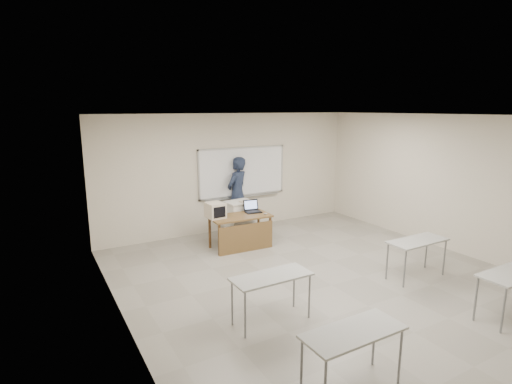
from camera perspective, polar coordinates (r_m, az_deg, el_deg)
floor at (r=7.50m, az=10.77°, el=-12.99°), size 7.00×8.00×0.01m
whiteboard at (r=10.41m, az=-1.94°, el=2.81°), size 2.48×0.10×1.31m
student_desks at (r=6.37m, az=19.07°, el=-11.49°), size 4.40×2.20×0.73m
instructor_desk at (r=8.98m, az=-1.96°, el=-4.88°), size 1.37×0.69×0.75m
podium at (r=9.73m, az=-2.37°, el=-3.96°), size 0.66×0.49×0.93m
crt_monitor at (r=8.85m, az=-5.85°, el=-2.61°), size 0.37×0.42×0.35m
laptop at (r=9.32m, az=-0.58°, el=-2.49°), size 0.36×0.33×0.27m
mouse at (r=9.10m, az=1.35°, el=-3.12°), size 0.09×0.06×0.04m
keyboard at (r=9.58m, az=-1.27°, el=-1.30°), size 0.40×0.15×0.02m
presenter at (r=10.33m, az=-2.68°, el=-0.23°), size 0.83×0.73×1.91m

